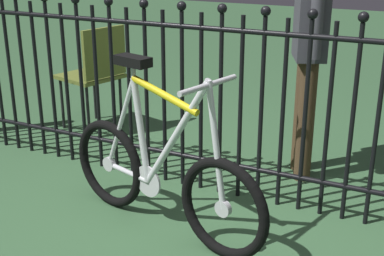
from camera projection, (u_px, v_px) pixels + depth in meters
ground_plane at (197, 239)px, 2.79m from camera, size 20.00×20.00×0.00m
iron_fence at (228, 99)px, 3.09m from camera, size 4.87×0.07×1.21m
bicycle at (161, 175)px, 2.80m from camera, size 1.32×0.46×0.93m
chair_olive at (96, 69)px, 4.21m from camera, size 0.52×0.52×0.85m
person_visitor at (310, 36)px, 3.26m from camera, size 0.28×0.45×1.57m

